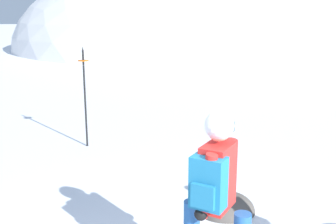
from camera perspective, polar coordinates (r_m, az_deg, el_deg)
The scene contains 4 objects.
ridge_peak_main at distance 35.32m, azimuth 9.67°, elevation 9.16°, with size 36.43×32.79×16.10m.
snowboarder_main at distance 3.58m, azimuth 6.78°, elevation -12.45°, with size 1.54×1.20×1.71m.
piste_marker_near at distance 7.80m, azimuth -11.77°, elevation 2.99°, with size 0.20×0.20×1.94m.
rock_dark at distance 5.43m, azimuth 8.31°, elevation -13.87°, with size 0.74×0.63×0.52m.
Camera 1 is at (-0.73, -2.64, 2.47)m, focal length 42.83 mm.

